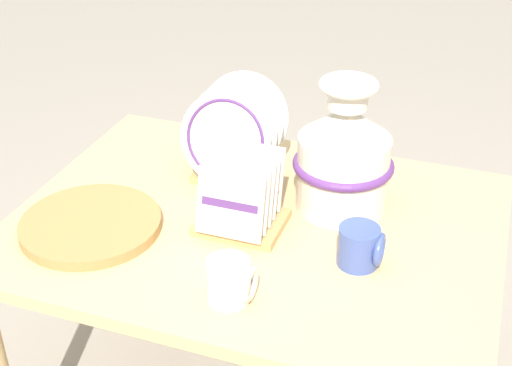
{
  "coord_description": "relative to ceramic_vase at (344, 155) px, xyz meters",
  "views": [
    {
      "loc": [
        0.5,
        -1.4,
        1.71
      ],
      "look_at": [
        0.0,
        0.0,
        0.82
      ],
      "focal_mm": 50.0,
      "sensor_mm": 36.0,
      "label": 1
    }
  ],
  "objects": [
    {
      "name": "dish_rack_square_plates",
      "position": [
        -0.21,
        -0.17,
        -0.08
      ],
      "size": [
        0.21,
        0.19,
        0.19
      ],
      "color": "tan",
      "rests_on": "display_table"
    },
    {
      "name": "display_table",
      "position": [
        -0.18,
        -0.14,
        -0.23
      ],
      "size": [
        1.2,
        0.89,
        0.71
      ],
      "color": "tan",
      "rests_on": "ground_plane"
    },
    {
      "name": "mug_cobalt_glaze",
      "position": [
        0.1,
        -0.23,
        -0.1
      ],
      "size": [
        0.1,
        0.1,
        0.1
      ],
      "color": "#42569E",
      "rests_on": "display_table"
    },
    {
      "name": "wicker_charger_stack",
      "position": [
        -0.55,
        -0.31,
        -0.14
      ],
      "size": [
        0.35,
        0.35,
        0.03
      ],
      "color": "#AD7F47",
      "rests_on": "display_table"
    },
    {
      "name": "ceramic_vase",
      "position": [
        0.0,
        0.0,
        0.0
      ],
      "size": [
        0.26,
        0.26,
        0.35
      ],
      "color": "silver",
      "rests_on": "display_table"
    },
    {
      "name": "dish_rack_round_plates",
      "position": [
        -0.31,
        0.04,
        -0.03
      ],
      "size": [
        0.25,
        0.22,
        0.27
      ],
      "color": "tan",
      "rests_on": "display_table"
    },
    {
      "name": "mug_cream_glaze",
      "position": [
        -0.13,
        -0.44,
        -0.1
      ],
      "size": [
        0.1,
        0.1,
        0.1
      ],
      "color": "silver",
      "rests_on": "display_table"
    }
  ]
}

